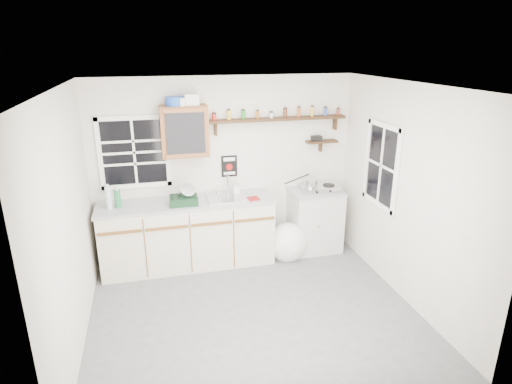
{
  "coord_description": "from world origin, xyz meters",
  "views": [
    {
      "loc": [
        -0.99,
        -4.04,
        2.87
      ],
      "look_at": [
        0.17,
        0.55,
        1.24
      ],
      "focal_mm": 30.0,
      "sensor_mm": 36.0,
      "label": 1
    }
  ],
  "objects_px": {
    "main_cabinet": "(188,233)",
    "right_cabinet": "(315,220)",
    "upper_cabinet": "(184,131)",
    "hotplate": "(320,188)",
    "spice_shelf": "(278,118)",
    "dish_rack": "(185,198)"
  },
  "relations": [
    {
      "from": "main_cabinet",
      "to": "upper_cabinet",
      "type": "xyz_separation_m",
      "value": [
        0.03,
        0.14,
        1.36
      ]
    },
    {
      "from": "hotplate",
      "to": "right_cabinet",
      "type": "bearing_deg",
      "value": 158.98
    },
    {
      "from": "main_cabinet",
      "to": "spice_shelf",
      "type": "xyz_separation_m",
      "value": [
        1.31,
        0.21,
        1.47
      ]
    },
    {
      "from": "right_cabinet",
      "to": "main_cabinet",
      "type": "bearing_deg",
      "value": -179.21
    },
    {
      "from": "upper_cabinet",
      "to": "spice_shelf",
      "type": "height_order",
      "value": "upper_cabinet"
    },
    {
      "from": "right_cabinet",
      "to": "upper_cabinet",
      "type": "bearing_deg",
      "value": 176.24
    },
    {
      "from": "spice_shelf",
      "to": "hotplate",
      "type": "height_order",
      "value": "spice_shelf"
    },
    {
      "from": "upper_cabinet",
      "to": "hotplate",
      "type": "relative_size",
      "value": 1.13
    },
    {
      "from": "dish_rack",
      "to": "right_cabinet",
      "type": "bearing_deg",
      "value": 5.49
    },
    {
      "from": "upper_cabinet",
      "to": "hotplate",
      "type": "distance_m",
      "value": 2.05
    },
    {
      "from": "spice_shelf",
      "to": "right_cabinet",
      "type": "bearing_deg",
      "value": -19.53
    },
    {
      "from": "right_cabinet",
      "to": "hotplate",
      "type": "xyz_separation_m",
      "value": [
        0.04,
        -0.02,
        0.49
      ]
    },
    {
      "from": "upper_cabinet",
      "to": "right_cabinet",
      "type": "bearing_deg",
      "value": -3.76
    },
    {
      "from": "main_cabinet",
      "to": "right_cabinet",
      "type": "bearing_deg",
      "value": 0.79
    },
    {
      "from": "spice_shelf",
      "to": "dish_rack",
      "type": "bearing_deg",
      "value": -167.03
    },
    {
      "from": "main_cabinet",
      "to": "right_cabinet",
      "type": "height_order",
      "value": "main_cabinet"
    },
    {
      "from": "right_cabinet",
      "to": "upper_cabinet",
      "type": "distance_m",
      "value": 2.26
    },
    {
      "from": "right_cabinet",
      "to": "dish_rack",
      "type": "relative_size",
      "value": 2.5
    },
    {
      "from": "main_cabinet",
      "to": "right_cabinet",
      "type": "distance_m",
      "value": 1.84
    },
    {
      "from": "main_cabinet",
      "to": "right_cabinet",
      "type": "xyz_separation_m",
      "value": [
        1.83,
        0.03,
        -0.01
      ]
    },
    {
      "from": "spice_shelf",
      "to": "hotplate",
      "type": "relative_size",
      "value": 3.33
    },
    {
      "from": "upper_cabinet",
      "to": "spice_shelf",
      "type": "distance_m",
      "value": 1.28
    }
  ]
}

